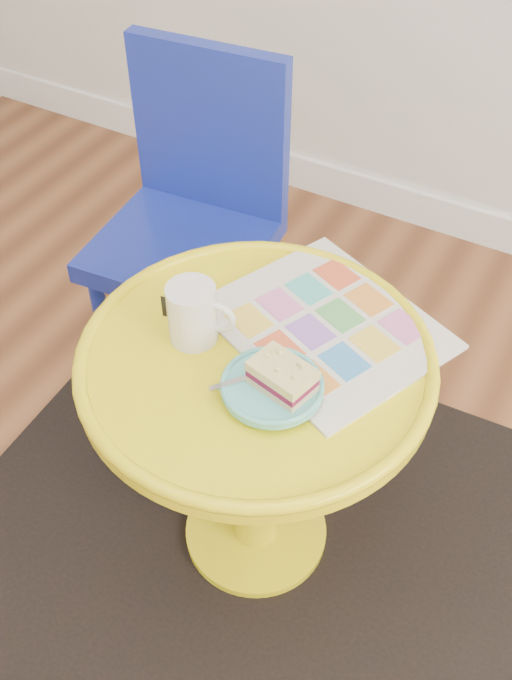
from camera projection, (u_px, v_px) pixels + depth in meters
The scene contains 9 objects.
room_walls at pixel (20, 306), 2.14m from camera, with size 4.00×4.00×4.00m.
rug at pixel (256, 533), 1.70m from camera, with size 1.30×1.10×0.01m, color black.
side_table at pixel (256, 417), 1.40m from camera, with size 0.61×0.61×0.58m.
chair at pixel (194, 213), 1.74m from camera, with size 0.40×0.40×0.84m.
newspaper at pixel (326, 325), 1.33m from camera, with size 0.38×0.32×0.01m, color silver.
mug at pixel (194, 312), 1.28m from camera, with size 0.12×0.08×0.11m.
plate at pixel (272, 387), 1.21m from camera, with size 0.17×0.17×0.02m.
cake_slice at pixel (282, 376), 1.19m from camera, with size 0.11×0.09×0.04m.
fork at pixel (255, 376), 1.22m from camera, with size 0.10×0.12×0.00m.
Camera 1 is at (0.36, -0.05, 1.52)m, focal length 40.00 mm.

